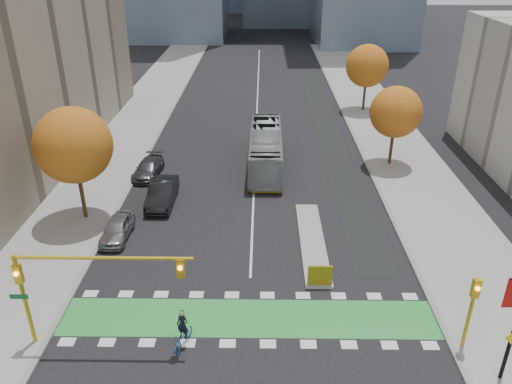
{
  "coord_description": "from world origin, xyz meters",
  "views": [
    {
      "loc": [
        0.66,
        -19.07,
        17.78
      ],
      "look_at": [
        0.26,
        10.39,
        3.0
      ],
      "focal_mm": 35.0,
      "sensor_mm": 36.0,
      "label": 1
    }
  ],
  "objects_px": {
    "parked_car_b": "(162,193)",
    "cyclist": "(183,334)",
    "tree_east_far": "(367,66)",
    "traffic_signal_east": "(472,303)",
    "traffic_signal_west": "(74,277)",
    "bus": "(266,149)",
    "tree_west": "(73,145)",
    "parked_car_a": "(117,229)",
    "hazard_board": "(320,276)",
    "tree_east_near": "(396,112)",
    "parked_car_c": "(148,168)"
  },
  "relations": [
    {
      "from": "tree_west",
      "to": "tree_east_near",
      "type": "distance_m",
      "value": 26.01
    },
    {
      "from": "parked_car_c",
      "to": "parked_car_b",
      "type": "bearing_deg",
      "value": -61.57
    },
    {
      "from": "traffic_signal_east",
      "to": "cyclist",
      "type": "relative_size",
      "value": 1.98
    },
    {
      "from": "parked_car_b",
      "to": "traffic_signal_west",
      "type": "bearing_deg",
      "value": -94.01
    },
    {
      "from": "traffic_signal_west",
      "to": "parked_car_a",
      "type": "xyz_separation_m",
      "value": [
        -1.07,
        9.92,
        -3.33
      ]
    },
    {
      "from": "tree_east_far",
      "to": "parked_car_a",
      "type": "distance_m",
      "value": 36.06
    },
    {
      "from": "traffic_signal_west",
      "to": "cyclist",
      "type": "distance_m",
      "value": 5.84
    },
    {
      "from": "tree_east_far",
      "to": "parked_car_a",
      "type": "xyz_separation_m",
      "value": [
        -21.5,
        -28.6,
        -4.54
      ]
    },
    {
      "from": "tree_west",
      "to": "cyclist",
      "type": "relative_size",
      "value": 3.96
    },
    {
      "from": "bus",
      "to": "tree_west",
      "type": "bearing_deg",
      "value": -142.95
    },
    {
      "from": "bus",
      "to": "parked_car_c",
      "type": "height_order",
      "value": "bus"
    },
    {
      "from": "bus",
      "to": "tree_east_far",
      "type": "bearing_deg",
      "value": 55.34
    },
    {
      "from": "tree_east_near",
      "to": "parked_car_b",
      "type": "height_order",
      "value": "tree_east_near"
    },
    {
      "from": "cyclist",
      "to": "parked_car_a",
      "type": "height_order",
      "value": "cyclist"
    },
    {
      "from": "hazard_board",
      "to": "parked_car_b",
      "type": "relative_size",
      "value": 0.27
    },
    {
      "from": "traffic_signal_west",
      "to": "traffic_signal_east",
      "type": "xyz_separation_m",
      "value": [
        18.43,
        0.0,
        -1.3
      ]
    },
    {
      "from": "parked_car_a",
      "to": "parked_car_c",
      "type": "xyz_separation_m",
      "value": [
        0.0,
        10.0,
        -0.03
      ]
    },
    {
      "from": "tree_west",
      "to": "parked_car_b",
      "type": "distance_m",
      "value": 7.39
    },
    {
      "from": "tree_east_near",
      "to": "hazard_board",
      "type": "bearing_deg",
      "value": -114.2
    },
    {
      "from": "traffic_signal_east",
      "to": "parked_car_a",
      "type": "xyz_separation_m",
      "value": [
        -19.5,
        9.91,
        -2.03
      ]
    },
    {
      "from": "traffic_signal_west",
      "to": "bus",
      "type": "xyz_separation_m",
      "value": [
        8.88,
        22.11,
        -2.39
      ]
    },
    {
      "from": "bus",
      "to": "parked_car_b",
      "type": "height_order",
      "value": "bus"
    },
    {
      "from": "tree_west",
      "to": "parked_car_c",
      "type": "relative_size",
      "value": 1.78
    },
    {
      "from": "tree_west",
      "to": "bus",
      "type": "relative_size",
      "value": 0.7
    },
    {
      "from": "traffic_signal_west",
      "to": "parked_car_c",
      "type": "relative_size",
      "value": 1.84
    },
    {
      "from": "hazard_board",
      "to": "tree_east_near",
      "type": "xyz_separation_m",
      "value": [
        8.0,
        17.8,
        4.06
      ]
    },
    {
      "from": "parked_car_a",
      "to": "parked_car_c",
      "type": "height_order",
      "value": "parked_car_a"
    },
    {
      "from": "hazard_board",
      "to": "tree_east_far",
      "type": "distance_m",
      "value": 35.13
    },
    {
      "from": "tree_east_far",
      "to": "parked_car_b",
      "type": "height_order",
      "value": "tree_east_far"
    },
    {
      "from": "tree_east_far",
      "to": "bus",
      "type": "xyz_separation_m",
      "value": [
        -11.55,
        -16.4,
        -3.6
      ]
    },
    {
      "from": "traffic_signal_west",
      "to": "hazard_board",
      "type": "bearing_deg",
      "value": 21.55
    },
    {
      "from": "traffic_signal_west",
      "to": "cyclist",
      "type": "xyz_separation_m",
      "value": [
        4.8,
        0.01,
        -3.34
      ]
    },
    {
      "from": "tree_west",
      "to": "traffic_signal_west",
      "type": "distance_m",
      "value": 13.25
    },
    {
      "from": "cyclist",
      "to": "parked_car_c",
      "type": "bearing_deg",
      "value": 125.3
    },
    {
      "from": "traffic_signal_east",
      "to": "parked_car_b",
      "type": "distance_m",
      "value": 22.98
    },
    {
      "from": "traffic_signal_west",
      "to": "parked_car_b",
      "type": "bearing_deg",
      "value": 86.0
    },
    {
      "from": "parked_car_c",
      "to": "traffic_signal_east",
      "type": "bearing_deg",
      "value": -40.08
    },
    {
      "from": "tree_west",
      "to": "parked_car_a",
      "type": "bearing_deg",
      "value": -40.86
    },
    {
      "from": "bus",
      "to": "parked_car_a",
      "type": "distance_m",
      "value": 15.77
    },
    {
      "from": "hazard_board",
      "to": "tree_east_near",
      "type": "bearing_deg",
      "value": 65.8
    },
    {
      "from": "traffic_signal_east",
      "to": "parked_car_a",
      "type": "height_order",
      "value": "traffic_signal_east"
    },
    {
      "from": "cyclist",
      "to": "parked_car_b",
      "type": "distance_m",
      "value": 15.37
    },
    {
      "from": "parked_car_b",
      "to": "cyclist",
      "type": "bearing_deg",
      "value": -75.88
    },
    {
      "from": "hazard_board",
      "to": "tree_west",
      "type": "relative_size",
      "value": 0.17
    },
    {
      "from": "tree_east_far",
      "to": "traffic_signal_east",
      "type": "distance_m",
      "value": 38.64
    },
    {
      "from": "tree_east_far",
      "to": "parked_car_b",
      "type": "bearing_deg",
      "value": -129.41
    },
    {
      "from": "parked_car_a",
      "to": "cyclist",
      "type": "bearing_deg",
      "value": -58.11
    },
    {
      "from": "tree_east_near",
      "to": "cyclist",
      "type": "relative_size",
      "value": 3.41
    },
    {
      "from": "tree_west",
      "to": "cyclist",
      "type": "xyz_separation_m",
      "value": [
        8.87,
        -12.5,
        -4.92
      ]
    },
    {
      "from": "tree_west",
      "to": "parked_car_b",
      "type": "height_order",
      "value": "tree_west"
    }
  ]
}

